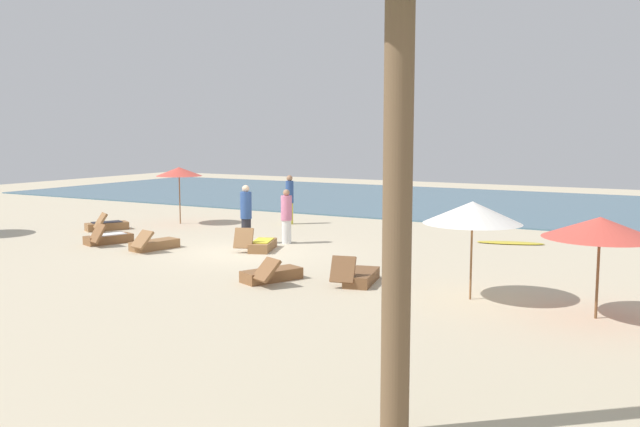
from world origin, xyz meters
TOP-DOWN VIEW (x-y plane):
  - ground_plane at (0.00, 0.00)m, footprint 60.00×60.00m
  - ocean_water at (0.00, 17.00)m, footprint 48.00×16.00m
  - umbrella_1 at (7.73, -2.43)m, footprint 2.13×2.13m
  - umbrella_2 at (10.34, -2.71)m, footprint 2.19×2.19m
  - umbrella_3 at (-5.97, 3.93)m, footprint 1.80×1.80m
  - lounger_0 at (-7.15, 1.19)m, footprint 1.31×1.74m
  - lounger_1 at (-4.80, -0.98)m, footprint 1.09×1.75m
  - lounger_2 at (0.26, 0.45)m, footprint 1.14×1.73m
  - lounger_3 at (-2.71, -1.09)m, footprint 0.94×1.79m
  - lounger_4 at (2.94, -3.04)m, footprint 1.22×1.80m
  - lounger_5 at (4.94, -2.21)m, footprint 0.94×1.73m
  - person_0 at (0.28, 1.92)m, footprint 0.50×0.50m
  - person_1 at (-0.83, 1.22)m, footprint 0.48×0.48m
  - person_2 at (-2.11, 5.96)m, footprint 0.39×0.39m
  - surfboard at (6.70, 5.44)m, footprint 2.20×1.10m

SIDE VIEW (x-z plane):
  - ground_plane at x=0.00m, z-range 0.00..0.00m
  - ocean_water at x=0.00m, z-range 0.00..0.06m
  - surfboard at x=6.70m, z-range 0.00..0.07m
  - lounger_4 at x=2.94m, z-range -0.17..0.50m
  - lounger_3 at x=-2.71m, z-range -0.17..0.51m
  - lounger_5 at x=4.94m, z-range -0.20..0.54m
  - lounger_0 at x=-7.15m, z-range -0.18..0.54m
  - lounger_1 at x=-4.80m, z-range -0.19..0.54m
  - lounger_2 at x=0.26m, z-range -0.19..0.55m
  - person_0 at x=0.28m, z-range 0.01..1.78m
  - person_1 at x=-0.83m, z-range 0.01..1.94m
  - person_2 at x=-2.11m, z-range 0.03..1.97m
  - umbrella_2 at x=10.34m, z-range 0.80..2.81m
  - umbrella_1 at x=7.73m, z-range 0.84..2.99m
  - umbrella_3 at x=-5.97m, z-range 0.95..3.19m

